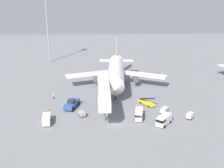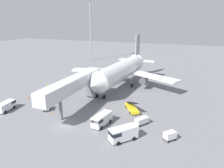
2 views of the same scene
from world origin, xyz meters
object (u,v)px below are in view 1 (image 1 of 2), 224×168
(belt_loader_truck, at_px, (147,102))
(service_van_rear_left, at_px, (139,114))
(jet_bridge, at_px, (104,90))
(baggage_cart_mid_center, at_px, (82,114))
(ground_crew_worker_foreground, at_px, (53,96))
(airplane_at_gate, at_px, (116,72))
(safety_cone_bravo, at_px, (92,118))
(service_van_near_right, at_px, (47,119))
(apron_light_mast, at_px, (47,17))
(baggage_cart_outer_left, at_px, (190,116))
(safety_cone_alpha, at_px, (49,109))
(service_van_near_center, at_px, (164,120))
(baggage_cart_far_left, at_px, (164,110))
(pushback_tug, at_px, (72,104))

(belt_loader_truck, height_order, service_van_rear_left, belt_loader_truck)
(jet_bridge, distance_m, baggage_cart_mid_center, 8.51)
(belt_loader_truck, distance_m, service_van_rear_left, 9.57)
(jet_bridge, relative_size, service_van_rear_left, 4.28)
(jet_bridge, bearing_deg, ground_crew_worker_foreground, 150.08)
(airplane_at_gate, distance_m, jet_bridge, 19.98)
(service_van_rear_left, height_order, safety_cone_bravo, service_van_rear_left)
(baggage_cart_mid_center, bearing_deg, service_van_near_right, -157.78)
(service_van_near_right, distance_m, apron_light_mast, 66.19)
(baggage_cart_outer_left, bearing_deg, safety_cone_alpha, 169.95)
(service_van_near_center, relative_size, apron_light_mast, 0.17)
(service_van_near_right, relative_size, baggage_cart_mid_center, 1.93)
(jet_bridge, height_order, baggage_cart_outer_left, jet_bridge)
(baggage_cart_far_left, height_order, baggage_cart_outer_left, baggage_cart_outer_left)
(belt_loader_truck, relative_size, apron_light_mast, 0.19)
(baggage_cart_mid_center, relative_size, safety_cone_alpha, 4.20)
(baggage_cart_mid_center, distance_m, safety_cone_bravo, 3.07)
(baggage_cart_outer_left, xyz_separation_m, safety_cone_alpha, (-36.80, 6.52, -0.57))
(safety_cone_alpha, relative_size, apron_light_mast, 0.02)
(airplane_at_gate, distance_m, service_van_near_right, 32.60)
(ground_crew_worker_foreground, bearing_deg, airplane_at_gate, 29.14)
(pushback_tug, distance_m, baggage_cart_outer_left, 31.81)
(airplane_at_gate, distance_m, safety_cone_alpha, 27.51)
(pushback_tug, xyz_separation_m, safety_cone_alpha, (-6.03, -1.54, -0.90))
(apron_light_mast, bearing_deg, baggage_cart_outer_left, -52.98)
(belt_loader_truck, xyz_separation_m, safety_cone_alpha, (-27.26, -2.87, -0.45))
(baggage_cart_far_left, relative_size, safety_cone_bravo, 6.21)
(baggage_cart_mid_center, bearing_deg, service_van_rear_left, -7.60)
(baggage_cart_far_left, distance_m, apron_light_mast, 73.25)
(apron_light_mast, bearing_deg, jet_bridge, -66.07)
(belt_loader_truck, xyz_separation_m, baggage_cart_mid_center, (-18.05, -6.94, 0.01))
(jet_bridge, bearing_deg, airplane_at_gate, 77.84)
(pushback_tug, relative_size, baggage_cart_mid_center, 2.75)
(jet_bridge, height_order, service_van_near_right, jet_bridge)
(service_van_near_right, xyz_separation_m, baggage_cart_mid_center, (8.40, 3.43, -0.38))
(apron_light_mast, bearing_deg, safety_cone_bravo, -70.44)
(service_van_near_center, bearing_deg, belt_loader_truck, 99.39)
(baggage_cart_mid_center, bearing_deg, belt_loader_truck, 21.04)
(baggage_cart_outer_left, distance_m, safety_cone_alpha, 37.38)
(service_van_near_right, bearing_deg, jet_bridge, 26.56)
(jet_bridge, bearing_deg, baggage_cart_outer_left, -15.64)
(jet_bridge, bearing_deg, baggage_cart_far_left, -8.42)
(service_van_near_center, distance_m, baggage_cart_mid_center, 20.86)
(safety_cone_alpha, relative_size, safety_cone_bravo, 1.22)
(baggage_cart_mid_center, xyz_separation_m, ground_crew_worker_foreground, (-9.38, 12.38, 0.17))
(service_van_near_right, xyz_separation_m, baggage_cart_far_left, (30.18, 4.72, -0.33))
(jet_bridge, relative_size, baggage_cart_mid_center, 8.84)
(belt_loader_truck, xyz_separation_m, service_van_near_center, (2.06, -12.45, 0.61))
(airplane_at_gate, bearing_deg, safety_cone_bravo, -106.56)
(baggage_cart_far_left, bearing_deg, service_van_near_right, -171.11)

